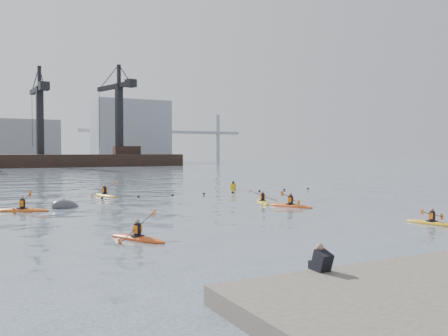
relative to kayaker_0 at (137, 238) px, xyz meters
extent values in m
plane|color=#34404C|center=(7.85, -3.74, -0.10)|extent=(400.00, 400.00, 0.00)
cube|color=black|center=(2.35, -9.54, 0.68)|extent=(0.38, 0.60, 0.67)
cube|color=black|center=(2.35, -9.32, 0.52)|extent=(0.34, 0.40, 0.24)
sphere|color=#8C6651|center=(2.35, -9.44, 1.06)|extent=(0.21, 0.21, 0.21)
sphere|color=black|center=(-3.15, 19.00, -0.07)|extent=(0.24, 0.24, 0.24)
sphere|color=black|center=(-0.15, 18.97, -0.07)|extent=(0.24, 0.24, 0.24)
sphere|color=black|center=(2.85, 18.84, -0.07)|extent=(0.24, 0.24, 0.24)
sphere|color=black|center=(5.85, 18.67, -0.07)|extent=(0.24, 0.24, 0.24)
sphere|color=black|center=(8.85, 18.54, -0.07)|extent=(0.24, 0.24, 0.24)
sphere|color=black|center=(11.85, 18.51, -0.07)|extent=(0.24, 0.24, 0.24)
sphere|color=black|center=(14.85, 18.60, -0.07)|extent=(0.24, 0.24, 0.24)
sphere|color=black|center=(17.85, 18.76, -0.07)|extent=(0.24, 0.24, 0.24)
sphere|color=black|center=(20.85, 18.92, -0.07)|extent=(0.24, 0.24, 0.24)
sphere|color=black|center=(23.85, 19.01, -0.07)|extent=(0.24, 0.24, 0.24)
cube|color=black|center=(7.85, 106.26, 0.75)|extent=(72.00, 12.00, 4.50)
cube|color=black|center=(29.85, 106.26, 4.10)|extent=(7.00, 3.00, 2.20)
cube|color=black|center=(7.85, 106.26, 11.50)|extent=(1.73, 1.73, 17.00)
cube|color=black|center=(7.66, 108.50, 19.40)|extent=(2.50, 15.05, 1.20)
cube|color=black|center=(8.31, 101.03, 19.40)|extent=(2.42, 2.78, 2.00)
cube|color=black|center=(7.85, 106.26, 22.50)|extent=(0.87, 0.87, 5.00)
cube|color=black|center=(27.85, 106.26, 12.50)|extent=(1.96, 1.96, 19.00)
cube|color=black|center=(27.19, 108.72, 21.40)|extent=(5.56, 16.73, 1.20)
cube|color=black|center=(29.39, 100.51, 21.40)|extent=(2.80, 3.08, 2.00)
cube|color=black|center=(27.85, 106.26, 24.50)|extent=(0.98, 0.98, 5.00)
cube|color=gray|center=(2.85, 146.26, 6.90)|extent=(30.00, 14.00, 14.00)
cube|color=gray|center=(42.85, 146.26, 10.90)|extent=(26.00, 14.00, 22.00)
cube|color=gray|center=(62.85, 166.26, 11.90)|extent=(70.00, 2.00, 1.20)
cylinder|color=gray|center=(37.85, 166.26, 9.90)|extent=(1.60, 1.60, 20.00)
cylinder|color=gray|center=(87.85, 166.26, 9.90)|extent=(1.60, 1.60, 20.00)
ellipsoid|color=#C44312|center=(0.00, 0.00, -0.06)|extent=(2.04, 3.17, 0.32)
cylinder|color=black|center=(0.00, 0.00, 0.07)|extent=(0.81, 0.81, 0.06)
cylinder|color=black|center=(0.00, 0.00, 0.35)|extent=(0.30, 0.30, 0.52)
cube|color=orange|center=(0.00, 0.00, 0.37)|extent=(0.42, 0.36, 0.34)
sphere|color=#8C6651|center=(0.00, 0.00, 0.71)|extent=(0.21, 0.21, 0.21)
cylinder|color=black|center=(0.00, 0.00, 0.46)|extent=(1.77, 0.93, 1.08)
cube|color=#D85914|center=(-0.92, -0.47, -0.03)|extent=(0.25, 0.22, 0.33)
cube|color=#D85914|center=(0.92, 0.47, 0.94)|extent=(0.25, 0.22, 0.33)
ellipsoid|color=#C99117|center=(15.13, -2.90, -0.06)|extent=(1.09, 3.11, 0.30)
cylinder|color=black|center=(15.13, -2.90, 0.06)|extent=(0.66, 0.66, 0.06)
cylinder|color=black|center=(15.13, -2.90, 0.33)|extent=(0.29, 0.29, 0.50)
cube|color=orange|center=(15.13, -2.90, 0.35)|extent=(0.37, 0.26, 0.32)
sphere|color=#8C6651|center=(15.13, -2.90, 0.66)|extent=(0.20, 0.20, 0.20)
cylinder|color=black|center=(15.13, -2.90, 0.43)|extent=(2.04, 0.36, 0.47)
cube|color=#D85914|center=(14.17, -3.06, 0.63)|extent=(0.13, 0.15, 0.33)
cube|color=#D85914|center=(16.09, -2.75, 0.22)|extent=(0.13, 0.15, 0.33)
ellipsoid|color=#D25813|center=(-3.60, 12.96, -0.05)|extent=(3.41, 2.36, 0.35)
cylinder|color=black|center=(-3.60, 12.96, 0.09)|extent=(0.90, 0.90, 0.07)
cylinder|color=black|center=(-3.60, 12.96, 0.40)|extent=(0.33, 0.33, 0.57)
cube|color=orange|center=(-3.60, 12.96, 0.42)|extent=(0.41, 0.46, 0.37)
sphere|color=#8C6651|center=(-3.60, 12.96, 0.78)|extent=(0.23, 0.23, 0.23)
cylinder|color=black|center=(-3.60, 12.96, 0.51)|extent=(1.16, 1.99, 0.94)
cube|color=#D85914|center=(-4.16, 11.98, 0.09)|extent=(0.23, 0.24, 0.37)
cube|color=#D85914|center=(-3.04, 13.94, 0.93)|extent=(0.23, 0.24, 0.37)
ellipsoid|color=gold|center=(12.65, 9.91, -0.06)|extent=(1.73, 3.22, 0.32)
cylinder|color=black|center=(12.65, 9.91, 0.07)|extent=(0.77, 0.77, 0.06)
cylinder|color=black|center=(12.65, 9.91, 0.35)|extent=(0.30, 0.30, 0.52)
cube|color=orange|center=(12.65, 9.91, 0.37)|extent=(0.41, 0.33, 0.34)
sphere|color=#8C6651|center=(12.65, 9.91, 0.70)|extent=(0.21, 0.21, 0.21)
cylinder|color=black|center=(12.65, 9.91, 0.45)|extent=(1.95, 0.77, 0.82)
cube|color=#D85914|center=(11.70, 10.27, 0.81)|extent=(0.21, 0.19, 0.34)
cube|color=#D85914|center=(13.61, 9.55, 0.09)|extent=(0.21, 0.19, 0.34)
ellipsoid|color=#E04D15|center=(13.14, 7.04, -0.06)|extent=(2.00, 3.46, 0.35)
cylinder|color=black|center=(13.14, 7.04, 0.09)|extent=(0.85, 0.85, 0.07)
cylinder|color=black|center=(13.14, 7.04, 0.39)|extent=(0.33, 0.33, 0.56)
cube|color=orange|center=(13.14, 7.04, 0.41)|extent=(0.45, 0.37, 0.37)
sphere|color=#8C6651|center=(13.14, 7.04, 0.77)|extent=(0.23, 0.23, 0.23)
cylinder|color=black|center=(13.14, 7.04, 0.50)|extent=(2.07, 0.91, 0.90)
cube|color=#D85914|center=(14.16, 7.47, 0.10)|extent=(0.23, 0.21, 0.36)
cube|color=#D85914|center=(12.12, 6.61, 0.90)|extent=(0.23, 0.21, 0.36)
ellipsoid|color=yellow|center=(3.51, 20.74, -0.05)|extent=(1.52, 3.71, 0.36)
cylinder|color=black|center=(3.51, 20.74, 0.09)|extent=(0.82, 0.82, 0.07)
cylinder|color=black|center=(3.51, 20.74, 0.41)|extent=(0.34, 0.34, 0.59)
cube|color=orange|center=(3.51, 20.74, 0.44)|extent=(0.46, 0.34, 0.39)
sphere|color=#8C6651|center=(3.51, 20.74, 0.81)|extent=(0.24, 0.24, 0.24)
cylinder|color=black|center=(3.51, 20.74, 0.53)|extent=(2.25, 0.55, 1.07)
cube|color=#D85914|center=(2.37, 20.48, 0.05)|extent=(0.24, 0.20, 0.38)
cube|color=#D85914|center=(4.64, 21.00, 1.01)|extent=(0.24, 0.20, 0.38)
ellipsoid|color=#424448|center=(-0.78, 13.92, -0.10)|extent=(2.62, 2.17, 1.48)
cylinder|color=#BE9813|center=(16.35, 21.29, 0.17)|extent=(0.62, 0.62, 0.79)
cone|color=black|center=(16.35, 21.29, 0.74)|extent=(0.39, 0.39, 0.31)
camera|label=1|loc=(-6.11, -19.87, 3.74)|focal=38.00mm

